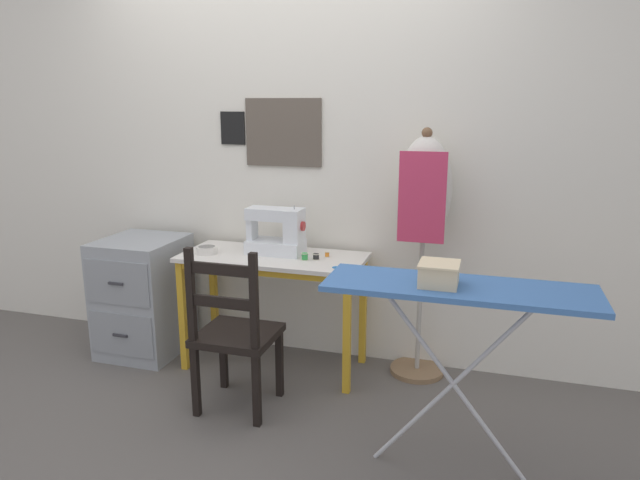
{
  "coord_description": "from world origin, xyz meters",
  "views": [
    {
      "loc": [
        1.22,
        -2.8,
        1.59
      ],
      "look_at": [
        0.3,
        0.22,
        0.83
      ],
      "focal_mm": 32.0,
      "sensor_mm": 36.0,
      "label": 1
    }
  ],
  "objects_px": {
    "wooden_chair": "(235,335)",
    "filing_cabinet": "(144,296)",
    "sewing_machine": "(278,232)",
    "scissors": "(338,269)",
    "thread_spool_near_machine": "(305,257)",
    "fabric_bowl": "(207,250)",
    "ironing_board": "(458,297)",
    "dress_form": "(424,205)",
    "thread_spool_far_edge": "(327,254)",
    "thread_spool_mid_table": "(316,257)",
    "storage_box": "(439,274)"
  },
  "relations": [
    {
      "from": "sewing_machine",
      "to": "fabric_bowl",
      "type": "height_order",
      "value": "sewing_machine"
    },
    {
      "from": "wooden_chair",
      "to": "thread_spool_mid_table",
      "type": "bearing_deg",
      "value": 61.73
    },
    {
      "from": "thread_spool_near_machine",
      "to": "filing_cabinet",
      "type": "distance_m",
      "value": 1.16
    },
    {
      "from": "fabric_bowl",
      "to": "thread_spool_near_machine",
      "type": "height_order",
      "value": "fabric_bowl"
    },
    {
      "from": "fabric_bowl",
      "to": "ironing_board",
      "type": "xyz_separation_m",
      "value": [
        1.51,
        -0.68,
        0.08
      ]
    },
    {
      "from": "fabric_bowl",
      "to": "dress_form",
      "type": "relative_size",
      "value": 0.09
    },
    {
      "from": "scissors",
      "to": "fabric_bowl",
      "type": "bearing_deg",
      "value": 173.77
    },
    {
      "from": "sewing_machine",
      "to": "thread_spool_far_edge",
      "type": "distance_m",
      "value": 0.32
    },
    {
      "from": "scissors",
      "to": "wooden_chair",
      "type": "relative_size",
      "value": 0.12
    },
    {
      "from": "thread_spool_near_machine",
      "to": "thread_spool_far_edge",
      "type": "xyz_separation_m",
      "value": [
        0.1,
        0.1,
        -0.0
      ]
    },
    {
      "from": "fabric_bowl",
      "to": "thread_spool_near_machine",
      "type": "relative_size",
      "value": 2.85
    },
    {
      "from": "ironing_board",
      "to": "wooden_chair",
      "type": "bearing_deg",
      "value": 169.12
    },
    {
      "from": "sewing_machine",
      "to": "fabric_bowl",
      "type": "bearing_deg",
      "value": -163.38
    },
    {
      "from": "thread_spool_near_machine",
      "to": "sewing_machine",
      "type": "bearing_deg",
      "value": 155.04
    },
    {
      "from": "thread_spool_mid_table",
      "to": "filing_cabinet",
      "type": "relative_size",
      "value": 0.06
    },
    {
      "from": "filing_cabinet",
      "to": "dress_form",
      "type": "height_order",
      "value": "dress_form"
    },
    {
      "from": "wooden_chair",
      "to": "filing_cabinet",
      "type": "relative_size",
      "value": 1.2
    },
    {
      "from": "filing_cabinet",
      "to": "thread_spool_mid_table",
      "type": "bearing_deg",
      "value": 1.09
    },
    {
      "from": "sewing_machine",
      "to": "fabric_bowl",
      "type": "relative_size",
      "value": 2.76
    },
    {
      "from": "sewing_machine",
      "to": "fabric_bowl",
      "type": "distance_m",
      "value": 0.44
    },
    {
      "from": "storage_box",
      "to": "wooden_chair",
      "type": "bearing_deg",
      "value": 167.22
    },
    {
      "from": "scissors",
      "to": "dress_form",
      "type": "xyz_separation_m",
      "value": [
        0.41,
        0.32,
        0.32
      ]
    },
    {
      "from": "scissors",
      "to": "ironing_board",
      "type": "distance_m",
      "value": 0.9
    },
    {
      "from": "wooden_chair",
      "to": "fabric_bowl",
      "type": "bearing_deg",
      "value": 130.19
    },
    {
      "from": "thread_spool_near_machine",
      "to": "ironing_board",
      "type": "bearing_deg",
      "value": -38.11
    },
    {
      "from": "sewing_machine",
      "to": "scissors",
      "type": "xyz_separation_m",
      "value": [
        0.43,
        -0.22,
        -0.13
      ]
    },
    {
      "from": "scissors",
      "to": "thread_spool_near_machine",
      "type": "distance_m",
      "value": 0.26
    },
    {
      "from": "sewing_machine",
      "to": "filing_cabinet",
      "type": "xyz_separation_m",
      "value": [
        -0.91,
        -0.08,
        -0.46
      ]
    },
    {
      "from": "dress_form",
      "to": "storage_box",
      "type": "bearing_deg",
      "value": -79.21
    },
    {
      "from": "fabric_bowl",
      "to": "filing_cabinet",
      "type": "relative_size",
      "value": 0.17
    },
    {
      "from": "thread_spool_near_machine",
      "to": "filing_cabinet",
      "type": "bearing_deg",
      "value": 179.68
    },
    {
      "from": "sewing_machine",
      "to": "wooden_chair",
      "type": "bearing_deg",
      "value": -92.47
    },
    {
      "from": "dress_form",
      "to": "thread_spool_far_edge",
      "type": "bearing_deg",
      "value": -170.09
    },
    {
      "from": "fabric_bowl",
      "to": "filing_cabinet",
      "type": "height_order",
      "value": "filing_cabinet"
    },
    {
      "from": "sewing_machine",
      "to": "thread_spool_mid_table",
      "type": "xyz_separation_m",
      "value": [
        0.25,
        -0.06,
        -0.11
      ]
    },
    {
      "from": "sewing_machine",
      "to": "storage_box",
      "type": "xyz_separation_m",
      "value": [
        1.02,
        -0.82,
        0.07
      ]
    },
    {
      "from": "scissors",
      "to": "thread_spool_mid_table",
      "type": "distance_m",
      "value": 0.23
    },
    {
      "from": "thread_spool_far_edge",
      "to": "ironing_board",
      "type": "relative_size",
      "value": 0.03
    },
    {
      "from": "thread_spool_mid_table",
      "to": "thread_spool_far_edge",
      "type": "relative_size",
      "value": 1.33
    },
    {
      "from": "filing_cabinet",
      "to": "ironing_board",
      "type": "xyz_separation_m",
      "value": [
        2.0,
        -0.71,
        0.44
      ]
    },
    {
      "from": "sewing_machine",
      "to": "thread_spool_far_edge",
      "type": "xyz_separation_m",
      "value": [
        0.3,
        0.01,
        -0.11
      ]
    },
    {
      "from": "scissors",
      "to": "storage_box",
      "type": "xyz_separation_m",
      "value": [
        0.59,
        -0.6,
        0.2
      ]
    },
    {
      "from": "wooden_chair",
      "to": "ironing_board",
      "type": "distance_m",
      "value": 1.21
    },
    {
      "from": "wooden_chair",
      "to": "storage_box",
      "type": "xyz_separation_m",
      "value": [
        1.04,
        -0.24,
        0.49
      ]
    },
    {
      "from": "thread_spool_far_edge",
      "to": "storage_box",
      "type": "relative_size",
      "value": 0.19
    },
    {
      "from": "wooden_chair",
      "to": "dress_form",
      "type": "distance_m",
      "value": 1.26
    },
    {
      "from": "scissors",
      "to": "thread_spool_mid_table",
      "type": "height_order",
      "value": "thread_spool_mid_table"
    },
    {
      "from": "wooden_chair",
      "to": "filing_cabinet",
      "type": "xyz_separation_m",
      "value": [
        -0.88,
        0.5,
        -0.04
      ]
    },
    {
      "from": "wooden_chair",
      "to": "scissors",
      "type": "bearing_deg",
      "value": 39.2
    },
    {
      "from": "thread_spool_near_machine",
      "to": "scissors",
      "type": "bearing_deg",
      "value": -28.28
    }
  ]
}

